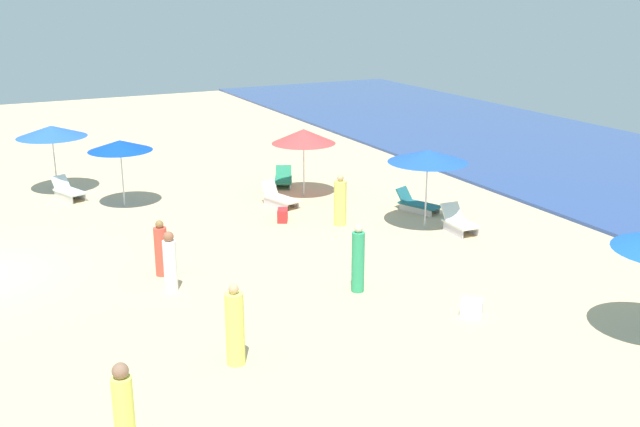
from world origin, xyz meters
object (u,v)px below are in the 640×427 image
at_px(umbrella_3, 51,131).
at_px(lounge_chair_2_0, 417,204).
at_px(beachgoer_5, 124,415).
at_px(umbrella_1, 120,146).
at_px(lounge_chair_2_1, 459,222).
at_px(cooler_box_0, 283,215).
at_px(beachgoer_3, 170,263).
at_px(umbrella_2, 428,156).
at_px(beachgoer_4, 235,327).
at_px(lounge_chair_0_0, 279,198).
at_px(lounge_chair_3_0, 68,191).
at_px(lounge_chair_0_1, 283,179).
at_px(beachgoer_1, 340,202).
at_px(umbrella_0, 304,136).
at_px(cooler_box_1, 472,307).
at_px(beachgoer_0, 161,250).
at_px(beachgoer_2, 358,260).

bearing_deg(umbrella_3, lounge_chair_2_0, 52.53).
bearing_deg(beachgoer_5, umbrella_1, 30.94).
relative_size(lounge_chair_2_1, cooler_box_0, 2.43).
bearing_deg(beachgoer_3, cooler_box_0, 161.87).
distance_m(umbrella_2, beachgoer_5, 13.39).
xyz_separation_m(umbrella_1, beachgoer_4, (11.94, -0.49, -1.29)).
distance_m(umbrella_3, beachgoer_4, 14.94).
relative_size(lounge_chair_0_0, lounge_chair_3_0, 1.03).
bearing_deg(lounge_chair_3_0, lounge_chair_0_1, -34.01).
distance_m(beachgoer_1, beachgoer_4, 9.12).
xyz_separation_m(umbrella_0, lounge_chair_0_1, (-1.54, -0.11, -1.87)).
relative_size(umbrella_1, cooler_box_1, 4.66).
relative_size(lounge_chair_2_0, umbrella_3, 0.66).
height_order(lounge_chair_2_0, cooler_box_0, lounge_chair_2_0).
height_order(beachgoer_4, cooler_box_1, beachgoer_4).
bearing_deg(beachgoer_4, beachgoer_0, 24.07).
height_order(lounge_chair_0_0, beachgoer_2, beachgoer_2).
height_order(lounge_chair_0_0, lounge_chair_0_1, lounge_chair_0_0).
bearing_deg(lounge_chair_2_0, lounge_chair_2_1, -113.84).
distance_m(umbrella_2, beachgoer_1, 3.01).
height_order(lounge_chair_0_0, umbrella_3, umbrella_3).
height_order(umbrella_1, lounge_chair_2_1, umbrella_1).
bearing_deg(lounge_chair_0_1, lounge_chair_2_1, -45.15).
distance_m(lounge_chair_0_1, beachgoer_4, 13.50).
bearing_deg(beachgoer_3, umbrella_3, -141.59).
xyz_separation_m(lounge_chair_0_1, beachgoer_0, (6.68, -6.36, 0.43)).
distance_m(umbrella_3, beachgoer_5, 17.14).
xyz_separation_m(lounge_chair_0_1, umbrella_3, (-2.90, -7.58, 1.94)).
xyz_separation_m(umbrella_3, beachgoer_1, (7.94, 7.26, -1.46)).
xyz_separation_m(umbrella_1, lounge_chair_3_0, (-1.70, -1.54, -1.78)).
distance_m(lounge_chair_2_0, beachgoer_5, 14.80).
distance_m(lounge_chair_0_1, umbrella_2, 6.97).
xyz_separation_m(umbrella_3, lounge_chair_3_0, (1.17, 0.21, -1.91)).
bearing_deg(lounge_chair_2_0, lounge_chair_0_0, 122.91).
bearing_deg(cooler_box_0, beachgoer_0, 148.44).
bearing_deg(beachgoer_0, lounge_chair_2_0, 62.60).
bearing_deg(lounge_chair_2_0, beachgoer_0, 169.01).
relative_size(umbrella_0, beachgoer_5, 1.38).
relative_size(lounge_chair_2_0, beachgoer_0, 1.08).
bearing_deg(lounge_chair_3_0, beachgoer_4, -106.39).
relative_size(lounge_chair_3_0, beachgoer_5, 0.88).
bearing_deg(lounge_chair_2_0, beachgoer_2, -157.60).
distance_m(umbrella_3, beachgoer_3, 10.84).
bearing_deg(lounge_chair_0_1, beachgoer_2, -78.18).
height_order(umbrella_3, beachgoer_3, umbrella_3).
bearing_deg(beachgoer_5, lounge_chair_0_0, 10.09).
height_order(umbrella_2, beachgoer_5, umbrella_2).
xyz_separation_m(umbrella_0, umbrella_2, (4.87, 1.79, 0.10)).
bearing_deg(umbrella_0, beachgoer_2, -16.82).
height_order(umbrella_1, beachgoer_5, umbrella_1).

